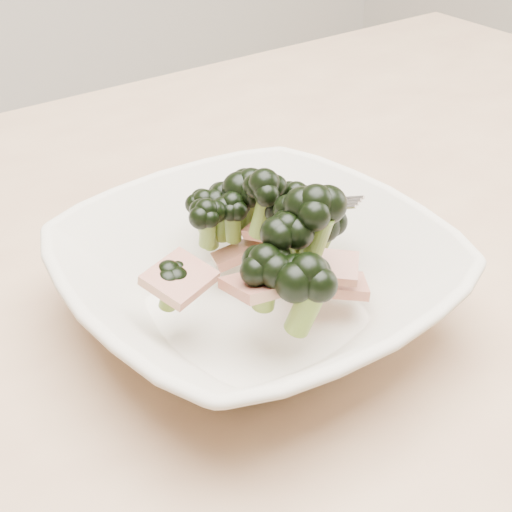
{
  "coord_description": "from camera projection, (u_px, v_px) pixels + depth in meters",
  "views": [
    {
      "loc": [
        -0.32,
        -0.38,
        1.06
      ],
      "look_at": [
        -0.09,
        -0.06,
        0.8
      ],
      "focal_mm": 50.0,
      "sensor_mm": 36.0,
      "label": 1
    }
  ],
  "objects": [
    {
      "name": "broccoli_dish",
      "position": [
        258.0,
        272.0,
        0.48
      ],
      "size": [
        0.26,
        0.26,
        0.11
      ],
      "color": "beige",
      "rests_on": "dining_table"
    },
    {
      "name": "dining_table",
      "position": [
        298.0,
        330.0,
        0.64
      ],
      "size": [
        1.2,
        0.8,
        0.75
      ],
      "color": "tan",
      "rests_on": "ground"
    }
  ]
}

